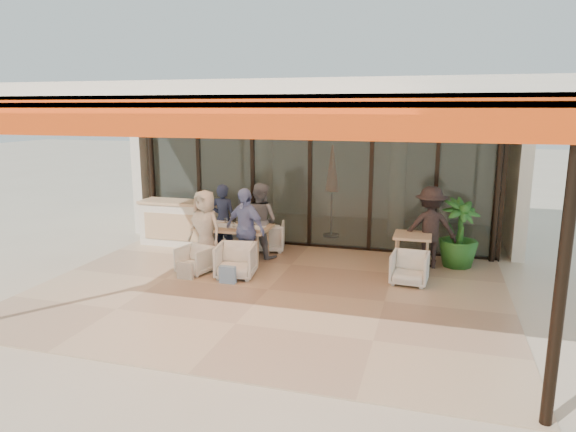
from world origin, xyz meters
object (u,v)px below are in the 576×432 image
chair_far_left (233,233)px  standing_woman (430,228)px  side_table (413,240)px  potted_palm (459,234)px  diner_cream (205,229)px  diner_periwinkle (245,229)px  diner_navy (223,219)px  chair_far_right (268,235)px  chair_near_left (195,259)px  chair_near_right (236,259)px  host_counter (181,223)px  diner_grey (260,220)px  dining_table (234,229)px  side_chair (410,267)px

chair_far_left → standing_woman: bearing=-163.0°
side_table → potted_palm: (0.85, 0.55, 0.05)m
diner_cream → side_table: bearing=26.7°
diner_periwinkle → side_table: 3.22m
diner_navy → chair_far_right: bearing=-149.6°
diner_periwinkle → potted_palm: size_ratio=1.17×
chair_far_left → chair_far_right: chair_far_right is taller
chair_near_left → diner_navy: size_ratio=0.38×
diner_cream → standing_woman: 4.41m
chair_near_right → diner_periwinkle: size_ratio=0.44×
host_counter → diner_grey: bearing=-10.6°
host_counter → diner_navy: size_ratio=1.21×
diner_cream → side_table: (3.97, 0.77, -0.13)m
diner_grey → chair_far_left: bearing=-13.6°
dining_table → side_table: size_ratio=2.01×
diner_grey → diner_cream: diner_grey is taller
diner_grey → potted_palm: (3.98, 0.41, -0.11)m
potted_palm → dining_table: bearing=-169.0°
chair_near_left → side_chair: (3.97, 0.52, 0.03)m
host_counter → chair_near_left: size_ratio=3.16×
side_table → chair_far_right: bearing=168.5°
chair_far_right → chair_far_left: bearing=-14.2°
diner_grey → diner_periwinkle: 0.90m
dining_table → side_chair: (3.55, -0.44, -0.36)m
chair_far_left → diner_cream: diner_cream is taller
chair_far_right → diner_grey: 0.66m
standing_woman → diner_grey: bearing=-6.8°
diner_grey → standing_woman: 3.43m
dining_table → potted_palm: 4.49m
dining_table → chair_near_left: (-0.41, -0.96, -0.39)m
chair_far_left → diner_periwinkle: diner_periwinkle is taller
standing_woman → host_counter: bearing=-12.1°
diner_grey → diner_periwinkle: diner_periwinkle is taller
dining_table → potted_palm: bearing=11.0°
standing_woman → side_table: bearing=38.7°
diner_periwinkle → host_counter: bearing=169.7°
diner_cream → potted_palm: (4.82, 1.31, -0.08)m
diner_grey → side_table: 3.13m
host_counter → chair_far_left: 1.24m
side_table → standing_woman: 0.49m
diner_navy → diner_grey: diner_grey is taller
chair_near_left → side_chair: 4.00m
chair_far_left → potted_palm: 4.83m
chair_near_right → chair_far_left: bearing=105.0°
chair_near_left → diner_cream: (0.00, 0.50, 0.48)m
host_counter → side_chair: size_ratio=2.83×
host_counter → chair_near_left: bearing=-55.7°
diner_periwinkle → standing_woman: standing_woman is taller
dining_table → side_chair: size_ratio=2.30×
chair_far_right → side_table: side_table is taller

